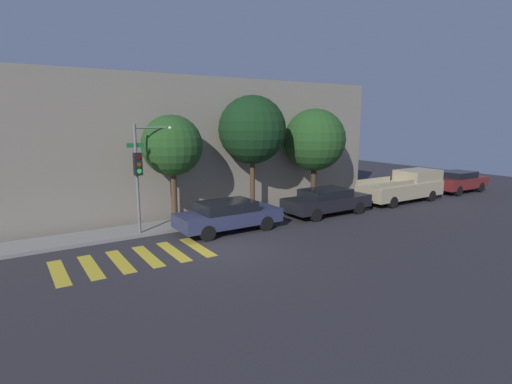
{
  "coord_description": "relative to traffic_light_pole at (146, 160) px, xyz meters",
  "views": [
    {
      "loc": [
        -6.66,
        -12.72,
        4.8
      ],
      "look_at": [
        2.91,
        2.1,
        1.6
      ],
      "focal_mm": 28.0,
      "sensor_mm": 36.0,
      "label": 1
    }
  ],
  "objects": [
    {
      "name": "ground_plane",
      "position": [
        1.63,
        -3.37,
        -3.19
      ],
      "size": [
        60.0,
        60.0,
        0.0
      ],
      "primitive_type": "plane",
      "color": "#2D2B30"
    },
    {
      "name": "sidewalk",
      "position": [
        1.63,
        0.74,
        -3.12
      ],
      "size": [
        26.0,
        1.81,
        0.14
      ],
      "primitive_type": "cube",
      "color": "gray",
      "rests_on": "ground"
    },
    {
      "name": "building_row",
      "position": [
        1.63,
        5.05,
        0.26
      ],
      "size": [
        26.0,
        6.0,
        6.91
      ],
      "primitive_type": "cube",
      "color": "gray",
      "rests_on": "ground"
    },
    {
      "name": "crosswalk",
      "position": [
        -1.38,
        -2.57,
        -3.19
      ],
      "size": [
        5.26,
        2.6,
        0.0
      ],
      "color": "gold",
      "rests_on": "ground"
    },
    {
      "name": "traffic_light_pole",
      "position": [
        0.0,
        0.0,
        0.0
      ],
      "size": [
        2.01,
        0.56,
        4.63
      ],
      "color": "slate",
      "rests_on": "ground"
    },
    {
      "name": "sedan_near_corner",
      "position": [
        3.1,
        -1.27,
        -2.47
      ],
      "size": [
        4.58,
        1.85,
        1.34
      ],
      "color": "#2D3351",
      "rests_on": "ground"
    },
    {
      "name": "sedan_middle",
      "position": [
        8.84,
        -1.27,
        -2.47
      ],
      "size": [
        4.67,
        1.85,
        1.34
      ],
      "color": "black",
      "rests_on": "ground"
    },
    {
      "name": "pickup_truck",
      "position": [
        15.06,
        -1.27,
        -2.28
      ],
      "size": [
        5.65,
        1.94,
        1.81
      ],
      "color": "tan",
      "rests_on": "ground"
    },
    {
      "name": "sedan_far_end",
      "position": [
        20.69,
        -1.27,
        -2.44
      ],
      "size": [
        4.21,
        1.85,
        1.41
      ],
      "color": "maroon",
      "rests_on": "ground"
    },
    {
      "name": "tree_near_corner",
      "position": [
        1.51,
        0.93,
        0.45
      ],
      "size": [
        2.72,
        2.72,
        5.04
      ],
      "color": "#4C3823",
      "rests_on": "ground"
    },
    {
      "name": "tree_midblock",
      "position": [
        5.75,
        0.93,
        1.11
      ],
      "size": [
        3.41,
        3.41,
        6.02
      ],
      "color": "#4C3823",
      "rests_on": "ground"
    },
    {
      "name": "tree_far_end",
      "position": [
        9.86,
        0.93,
        0.49
      ],
      "size": [
        3.44,
        3.44,
        5.42
      ],
      "color": "#42301E",
      "rests_on": "ground"
    }
  ]
}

